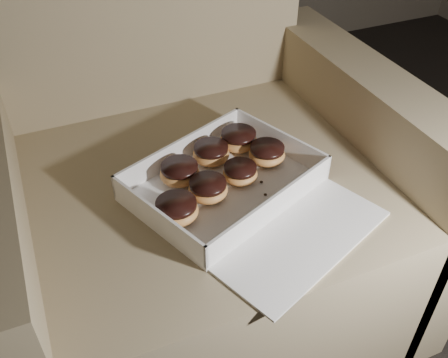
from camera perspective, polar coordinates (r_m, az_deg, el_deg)
name	(u,v)px	position (r m, az deg, el deg)	size (l,w,h in m)	color
armchair	(192,199)	(1.23, -3.69, -2.29)	(0.99, 0.83, 1.03)	tan
bakery_box	(238,192)	(1.02, 1.65, -1.55)	(0.49, 0.52, 0.06)	white
donut_a	(177,210)	(0.95, -5.45, -3.53)	(0.08, 0.08, 0.04)	#E6A050
donut_b	(238,139)	(1.13, 1.66, 4.55)	(0.08, 0.08, 0.04)	#E6A050
donut_c	(208,189)	(1.00, -1.84, -1.13)	(0.08, 0.08, 0.04)	#E6A050
donut_d	(211,153)	(1.09, -1.48, 2.98)	(0.08, 0.08, 0.04)	#E6A050
donut_e	(240,173)	(1.04, 1.86, 0.72)	(0.07, 0.07, 0.04)	#E6A050
donut_f	(267,153)	(1.09, 4.93, 2.93)	(0.08, 0.08, 0.04)	#E6A050
donut_g	(180,172)	(1.04, -5.09, 0.76)	(0.08, 0.08, 0.04)	#E6A050
crumb_a	(265,195)	(1.02, 4.75, -1.78)	(0.01, 0.01, 0.00)	black
crumb_b	(261,182)	(1.05, 4.30, -0.33)	(0.01, 0.01, 0.00)	black
crumb_c	(218,241)	(0.92, -0.69, -7.05)	(0.01, 0.01, 0.00)	black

